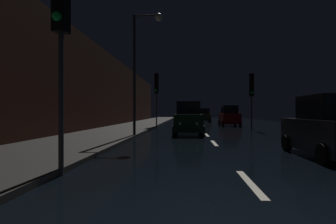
# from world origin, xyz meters

# --- Properties ---
(ground) EXTENTS (25.17, 84.00, 0.02)m
(ground) POSITION_xyz_m (0.00, 24.50, -0.01)
(ground) COLOR black
(sidewalk_left) EXTENTS (4.40, 84.00, 0.15)m
(sidewalk_left) POSITION_xyz_m (-6.39, 24.50, 0.07)
(sidewalk_left) COLOR #33302D
(sidewalk_left) RESTS_ON ground
(building_facade_left) EXTENTS (0.80, 63.00, 7.03)m
(building_facade_left) POSITION_xyz_m (-8.99, 21.00, 3.52)
(building_facade_left) COLOR #472319
(building_facade_left) RESTS_ON ground
(lane_centerline) EXTENTS (0.16, 23.31, 0.01)m
(lane_centerline) POSITION_xyz_m (0.00, 12.92, 0.01)
(lane_centerline) COLOR beige
(lane_centerline) RESTS_ON ground
(traffic_light_far_left) EXTENTS (0.38, 0.49, 5.08)m
(traffic_light_far_left) POSITION_xyz_m (-4.09, 22.48, 3.71)
(traffic_light_far_left) COLOR #38383A
(traffic_light_far_left) RESTS_ON ground
(traffic_light_near_left) EXTENTS (0.33, 0.47, 5.19)m
(traffic_light_near_left) POSITION_xyz_m (-4.19, 3.41, 3.80)
(traffic_light_near_left) COLOR #38383A
(traffic_light_near_left) RESTS_ON ground
(traffic_light_far_right) EXTENTS (0.33, 0.47, 4.64)m
(traffic_light_far_right) POSITION_xyz_m (4.09, 20.03, 3.35)
(traffic_light_far_right) COLOR #38383A
(traffic_light_far_right) RESTS_ON ground
(streetlamp_overhead) EXTENTS (1.70, 0.44, 7.12)m
(streetlamp_overhead) POSITION_xyz_m (-3.83, 12.73, 4.72)
(streetlamp_overhead) COLOR #2D2D30
(streetlamp_overhead) RESTS_ON ground
(car_approaching_headlights) EXTENTS (1.98, 4.28, 2.16)m
(car_approaching_headlights) POSITION_xyz_m (-1.17, 15.58, 0.99)
(car_approaching_headlights) COLOR #0F3819
(car_approaching_headlights) RESTS_ON ground
(car_distant_taillights) EXTENTS (1.82, 3.94, 1.99)m
(car_distant_taillights) POSITION_xyz_m (1.39, 37.81, 0.91)
(car_distant_taillights) COLOR #0F3819
(car_distant_taillights) RESTS_ON ground
(car_parked_right_far) EXTENTS (1.97, 4.27, 2.15)m
(car_parked_right_far) POSITION_xyz_m (3.29, 26.51, 0.98)
(car_parked_right_far) COLOR maroon
(car_parked_right_far) RESTS_ON ground
(car_parked_right_near) EXTENTS (1.84, 3.97, 2.00)m
(car_parked_right_near) POSITION_xyz_m (3.29, 6.40, 0.92)
(car_parked_right_near) COLOR black
(car_parked_right_near) RESTS_ON ground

